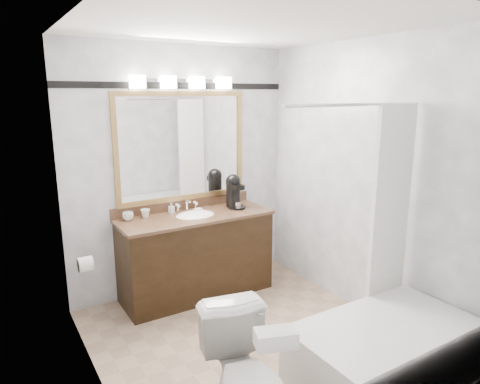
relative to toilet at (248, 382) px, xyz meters
The scene contains 14 objects.
room 1.35m from the toilet, 56.30° to the left, with size 2.42×2.62×2.52m.
vanity 1.96m from the toilet, 73.02° to the left, with size 1.53×0.58×0.97m.
mirror 2.48m from the toilet, 75.02° to the left, with size 1.40×0.04×1.10m.
vanity_light_bar 2.79m from the toilet, 74.65° to the left, with size 1.02×0.14×0.12m.
accent_stripe 2.81m from the toilet, 75.09° to the left, with size 2.40×0.01×0.06m, color black.
bathtub 1.13m from the toilet, ahead, with size 1.30×0.75×1.96m.
tp_roll 1.66m from the toilet, 110.40° to the left, with size 0.12×0.12×0.11m, color white.
toilet is the anchor object (origin of this frame).
tissue_box 0.50m from the toilet, 90.00° to the right, with size 0.21×0.12×0.09m, color white.
coffee_maker 2.29m from the toilet, 61.42° to the left, with size 0.18×0.23×0.36m.
cup_left 2.11m from the toilet, 91.39° to the left, with size 0.10×0.10×0.08m, color white.
cup_right 2.11m from the toilet, 86.61° to the left, with size 0.09×0.09×0.08m, color white.
soap_bottle_a 2.16m from the toilet, 79.03° to the left, with size 0.05×0.05×0.11m, color white.
soap_bar 2.16m from the toilet, 71.61° to the left, with size 0.08×0.05×0.03m, color beige.
Camera 1 is at (-1.75, -2.69, 2.03)m, focal length 32.00 mm.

